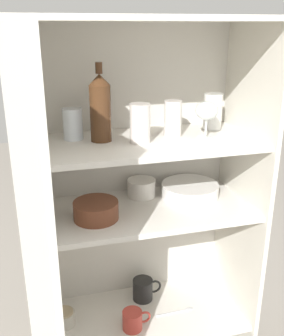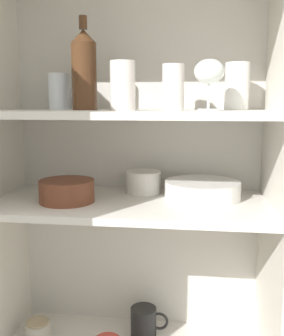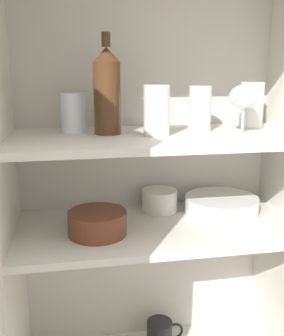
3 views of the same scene
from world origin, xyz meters
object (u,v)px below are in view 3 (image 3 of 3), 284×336
(mixing_bowl_large, at_px, (97,222))
(serving_bowl_small, at_px, (159,199))
(plate_stack_white, at_px, (221,205))
(wine_bottle, at_px, (107,91))

(mixing_bowl_large, bearing_deg, serving_bowl_small, 35.69)
(plate_stack_white, bearing_deg, wine_bottle, -176.34)
(mixing_bowl_large, height_order, serving_bowl_small, serving_bowl_small)
(wine_bottle, height_order, plate_stack_white, wine_bottle)
(mixing_bowl_large, bearing_deg, plate_stack_white, 13.37)
(wine_bottle, height_order, mixing_bowl_large, wine_bottle)
(serving_bowl_small, bearing_deg, mixing_bowl_large, -144.31)
(mixing_bowl_large, bearing_deg, wine_bottle, 60.26)
(plate_stack_white, height_order, mixing_bowl_large, mixing_bowl_large)
(wine_bottle, height_order, serving_bowl_small, wine_bottle)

